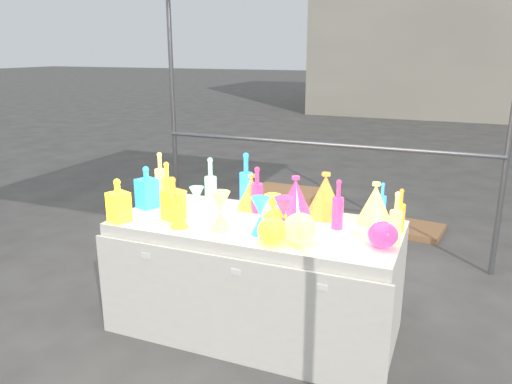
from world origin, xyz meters
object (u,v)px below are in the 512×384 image
at_px(decanter_0, 118,200).
at_px(hourglass_0, 179,210).
at_px(display_table, 255,277).
at_px(cardboard_box_closed, 286,211).
at_px(lampshade_0, 252,191).
at_px(globe_0, 272,232).

relative_size(decanter_0, hourglass_0, 1.24).
bearing_deg(display_table, decanter_0, -159.56).
height_order(cardboard_box_closed, hourglass_0, hourglass_0).
xyz_separation_m(display_table, lampshade_0, (-0.14, 0.27, 0.50)).
xyz_separation_m(hourglass_0, lampshade_0, (0.27, 0.52, 0.01)).
relative_size(hourglass_0, lampshade_0, 0.94).
distance_m(display_table, decanter_0, 1.01).
xyz_separation_m(globe_0, lampshade_0, (-0.36, 0.55, 0.05)).
xyz_separation_m(decanter_0, lampshade_0, (0.67, 0.57, -0.02)).
height_order(display_table, decanter_0, decanter_0).
height_order(display_table, globe_0, globe_0).
relative_size(cardboard_box_closed, lampshade_0, 2.57).
bearing_deg(globe_0, cardboard_box_closed, 106.75).
bearing_deg(display_table, hourglass_0, -148.22).
relative_size(decanter_0, globe_0, 1.64).
distance_m(display_table, hourglass_0, 0.68).
height_order(globe_0, lampshade_0, lampshade_0).
height_order(display_table, lampshade_0, lampshade_0).
height_order(cardboard_box_closed, lampshade_0, lampshade_0).
xyz_separation_m(hourglass_0, globe_0, (0.62, -0.03, -0.05)).
bearing_deg(display_table, globe_0, -52.39).
distance_m(decanter_0, globe_0, 1.03).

